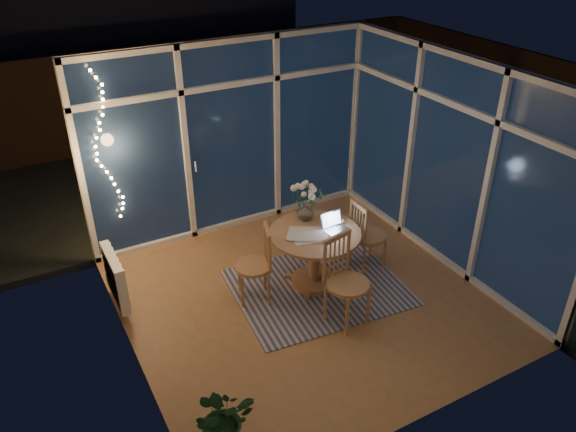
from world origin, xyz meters
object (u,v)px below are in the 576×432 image
object	(u,v)px
chair_left	(253,264)
chair_front	(348,282)
laptop	(337,222)
potted_plant	(224,423)
flower_vase	(305,211)
dining_table	(314,258)
chair_right	(369,234)

from	to	relation	value
chair_left	chair_front	bearing A→B (deg)	57.27
laptop	potted_plant	size ratio (longest dim) A/B	0.38
chair_left	flower_vase	distance (m)	0.91
dining_table	chair_left	world-z (taller)	chair_left
dining_table	chair_front	size ratio (longest dim) A/B	1.01
flower_vase	chair_right	bearing A→B (deg)	-25.20
chair_left	potted_plant	xyz separation A→B (m)	(-1.12, -1.79, -0.09)
chair_left	potted_plant	distance (m)	2.11
dining_table	flower_vase	xyz separation A→B (m)	(0.05, 0.32, 0.47)
laptop	chair_right	bearing A→B (deg)	1.30
dining_table	potted_plant	distance (m)	2.53
laptop	flower_vase	world-z (taller)	same
dining_table	chair_front	world-z (taller)	chair_front
laptop	flower_vase	distance (m)	0.44
chair_left	chair_front	size ratio (longest dim) A/B	0.90
dining_table	chair_left	xyz separation A→B (m)	(-0.76, 0.09, 0.11)
chair_right	potted_plant	bearing A→B (deg)	124.31
chair_front	laptop	world-z (taller)	chair_front
flower_vase	chair_front	bearing A→B (deg)	-95.02
laptop	potted_plant	bearing A→B (deg)	-148.08
laptop	flower_vase	xyz separation A→B (m)	(-0.19, 0.40, -0.00)
chair_left	chair_front	world-z (taller)	chair_front
chair_left	laptop	world-z (taller)	chair_left
flower_vase	dining_table	bearing A→B (deg)	-98.96
laptop	flower_vase	size ratio (longest dim) A/B	1.37
chair_right	chair_left	bearing A→B (deg)	87.83
dining_table	laptop	xyz separation A→B (m)	(0.24, -0.08, 0.47)
laptop	potted_plant	distance (m)	2.70
dining_table	chair_front	xyz separation A→B (m)	(-0.04, -0.76, 0.16)
laptop	flower_vase	bearing A→B (deg)	109.97
chair_front	laptop	xyz separation A→B (m)	(0.28, 0.68, 0.31)
chair_front	chair_left	bearing A→B (deg)	118.12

